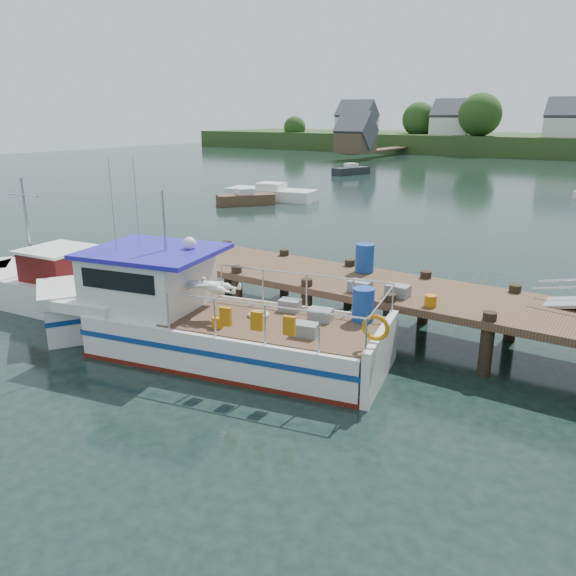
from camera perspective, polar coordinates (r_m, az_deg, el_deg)
The scene contains 6 objects.
ground_plane at distance 17.00m, azimuth 5.62°, elevation -3.49°, with size 160.00×160.00×0.00m, color black.
lobster_boat at distance 14.87m, azimuth -9.65°, elevation -3.03°, with size 10.42×4.72×4.98m.
work_boat at distance 20.09m, azimuth -23.56°, elevation 0.34°, with size 7.83×3.03×4.10m.
moored_rowboat at distance 39.34m, azimuth -4.35°, elevation 9.04°, with size 3.48×3.86×1.13m.
moored_a at distance 41.72m, azimuth -1.71°, elevation 9.59°, with size 6.90×3.20×1.22m.
moored_e at distance 59.98m, azimuth 6.41°, elevation 11.80°, with size 2.78×4.40×1.15m.
Camera 1 is at (7.33, -14.13, 5.99)m, focal length 35.00 mm.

